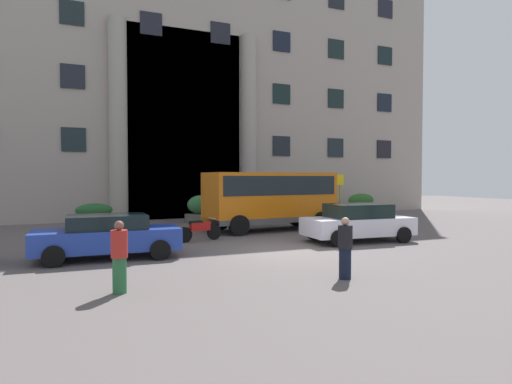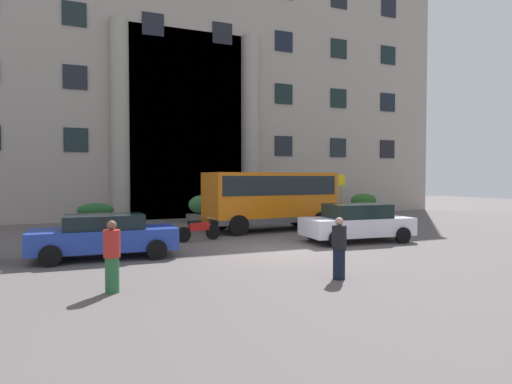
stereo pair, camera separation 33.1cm
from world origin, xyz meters
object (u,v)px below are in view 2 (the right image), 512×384
(pedestrian_woman_dark_dress, at_px, (339,248))
(scooter_by_planter, at_px, (361,222))
(motorcycle_far_end, at_px, (198,230))
(parked_sedan_far, at_px, (105,235))
(orange_minibus, at_px, (271,196))
(hedge_planter_west, at_px, (275,206))
(hedge_planter_entrance_left, at_px, (96,215))
(motorcycle_near_kerb, at_px, (86,236))
(pedestrian_child_trailing, at_px, (112,257))
(parked_compact_extra, at_px, (357,223))
(hedge_planter_far_east, at_px, (203,209))
(bus_stop_sign, at_px, (341,193))
(hedge_planter_entrance_right, at_px, (364,205))

(pedestrian_woman_dark_dress, bearing_deg, scooter_by_planter, 102.64)
(motorcycle_far_end, xyz_separation_m, pedestrian_woman_dark_dress, (1.59, -7.65, 0.32))
(parked_sedan_far, xyz_separation_m, motorcycle_far_end, (3.63, 2.45, -0.26))
(orange_minibus, xyz_separation_m, hedge_planter_west, (2.48, 4.91, -0.85))
(hedge_planter_entrance_left, xyz_separation_m, hedge_planter_west, (10.15, 0.09, 0.21))
(orange_minibus, relative_size, motorcycle_near_kerb, 3.05)
(orange_minibus, xyz_separation_m, scooter_by_planter, (3.57, -2.23, -1.19))
(hedge_planter_west, height_order, motorcycle_near_kerb, hedge_planter_west)
(scooter_by_planter, relative_size, pedestrian_woman_dark_dress, 1.27)
(pedestrian_woman_dark_dress, bearing_deg, pedestrian_child_trailing, -137.13)
(parked_compact_extra, height_order, motorcycle_far_end, parked_compact_extra)
(pedestrian_child_trailing, bearing_deg, hedge_planter_far_east, -102.49)
(motorcycle_far_end, xyz_separation_m, pedestrian_child_trailing, (-3.72, -6.82, 0.34))
(bus_stop_sign, height_order, motorcycle_far_end, bus_stop_sign)
(scooter_by_planter, bearing_deg, pedestrian_child_trailing, -160.26)
(hedge_planter_west, xyz_separation_m, pedestrian_woman_dark_dress, (-5.00, -14.64, -0.02))
(parked_compact_extra, bearing_deg, hedge_planter_entrance_right, 56.01)
(hedge_planter_entrance_left, distance_m, pedestrian_child_trailing, 13.72)
(parked_sedan_far, height_order, pedestrian_child_trailing, pedestrian_child_trailing)
(orange_minibus, bearing_deg, pedestrian_child_trailing, -135.44)
(pedestrian_child_trailing, bearing_deg, bus_stop_sign, -129.97)
(motorcycle_far_end, relative_size, pedestrian_child_trailing, 1.19)
(orange_minibus, height_order, parked_sedan_far, orange_minibus)
(motorcycle_near_kerb, relative_size, motorcycle_far_end, 1.10)
(motorcycle_far_end, height_order, scooter_by_planter, same)
(hedge_planter_entrance_left, xyz_separation_m, motorcycle_far_end, (3.55, -6.89, -0.13))
(hedge_planter_west, xyz_separation_m, hedge_planter_entrance_right, (6.69, 0.32, -0.09))
(hedge_planter_far_east, xyz_separation_m, pedestrian_child_trailing, (-5.87, -13.94, 0.06))
(hedge_planter_entrance_right, bearing_deg, parked_sedan_far, -150.01)
(hedge_planter_west, relative_size, hedge_planter_far_east, 1.15)
(orange_minibus, relative_size, motorcycle_far_end, 3.35)
(hedge_planter_entrance_left, xyz_separation_m, pedestrian_child_trailing, (-0.17, -13.72, 0.21))
(parked_sedan_far, xyz_separation_m, scooter_by_planter, (11.32, 2.30, -0.26))
(hedge_planter_far_east, height_order, scooter_by_planter, hedge_planter_far_east)
(motorcycle_near_kerb, relative_size, pedestrian_child_trailing, 1.31)
(orange_minibus, distance_m, motorcycle_far_end, 4.76)
(pedestrian_woman_dark_dress, bearing_deg, parked_compact_extra, 102.60)
(bus_stop_sign, bearing_deg, hedge_planter_entrance_right, 39.89)
(hedge_planter_west, relative_size, pedestrian_woman_dark_dress, 1.25)
(parked_sedan_far, relative_size, pedestrian_child_trailing, 2.77)
(orange_minibus, relative_size, scooter_by_planter, 3.24)
(hedge_planter_far_east, xyz_separation_m, parked_compact_extra, (3.58, -9.68, 0.02))
(parked_compact_extra, bearing_deg, bus_stop_sign, 64.52)
(pedestrian_woman_dark_dress, bearing_deg, motorcycle_far_end, 153.49)
(orange_minibus, relative_size, bus_stop_sign, 2.36)
(motorcycle_near_kerb, bearing_deg, scooter_by_planter, -5.17)
(orange_minibus, xyz_separation_m, motorcycle_near_kerb, (-8.27, -2.49, -1.18))
(hedge_planter_far_east, distance_m, hedge_planter_entrance_right, 11.13)
(hedge_planter_far_east, distance_m, pedestrian_woman_dark_dress, 14.78)
(hedge_planter_far_east, bearing_deg, orange_minibus, -68.73)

